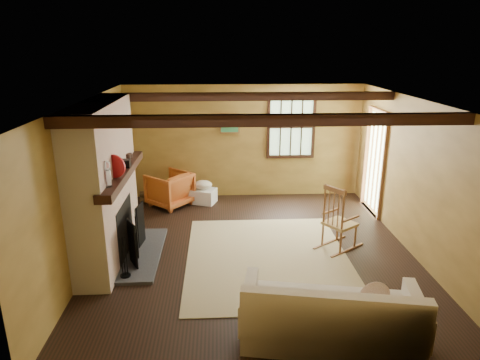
{
  "coord_description": "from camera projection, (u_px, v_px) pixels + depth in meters",
  "views": [
    {
      "loc": [
        -0.53,
        -6.15,
        3.17
      ],
      "look_at": [
        -0.2,
        0.4,
        1.09
      ],
      "focal_mm": 32.0,
      "sensor_mm": 36.0,
      "label": 1
    }
  ],
  "objects": [
    {
      "name": "ground",
      "position": [
        254.0,
        252.0,
        6.84
      ],
      "size": [
        5.5,
        5.5,
        0.0
      ],
      "primitive_type": "plane",
      "color": "black",
      "rests_on": "ground"
    },
    {
      "name": "room_envelope",
      "position": [
        268.0,
        149.0,
        6.6
      ],
      "size": [
        5.02,
        5.52,
        2.44
      ],
      "color": "#A8833B",
      "rests_on": "ground"
    },
    {
      "name": "fireplace",
      "position": [
        106.0,
        190.0,
        6.39
      ],
      "size": [
        1.02,
        2.3,
        2.4
      ],
      "color": "#984E3A",
      "rests_on": "ground"
    },
    {
      "name": "rug",
      "position": [
        268.0,
        258.0,
        6.65
      ],
      "size": [
        2.5,
        3.0,
        0.01
      ],
      "primitive_type": "cube",
      "color": "tan",
      "rests_on": "ground"
    },
    {
      "name": "rocking_chair",
      "position": [
        338.0,
        222.0,
        6.86
      ],
      "size": [
        0.87,
        0.78,
        1.08
      ],
      "rotation": [
        0.0,
        0.0,
        2.18
      ],
      "color": "tan",
      "rests_on": "ground"
    },
    {
      "name": "sofa",
      "position": [
        331.0,
        319.0,
        4.71
      ],
      "size": [
        2.08,
        1.2,
        0.79
      ],
      "rotation": [
        0.0,
        0.0,
        -0.18
      ],
      "color": "silver",
      "rests_on": "ground"
    },
    {
      "name": "firewood_pile",
      "position": [
        156.0,
        197.0,
        8.98
      ],
      "size": [
        0.67,
        0.12,
        0.24
      ],
      "color": "brown",
      "rests_on": "ground"
    },
    {
      "name": "laundry_basket",
      "position": [
        203.0,
        196.0,
        8.94
      ],
      "size": [
        0.6,
        0.53,
        0.3
      ],
      "primitive_type": "cube",
      "rotation": [
        0.0,
        0.0,
        -0.35
      ],
      "color": "white",
      "rests_on": "ground"
    },
    {
      "name": "basket_pillow",
      "position": [
        203.0,
        185.0,
        8.87
      ],
      "size": [
        0.44,
        0.39,
        0.19
      ],
      "primitive_type": "ellipsoid",
      "rotation": [
        0.0,
        0.0,
        0.28
      ],
      "color": "silver",
      "rests_on": "laundry_basket"
    },
    {
      "name": "armchair",
      "position": [
        170.0,
        189.0,
        8.74
      ],
      "size": [
        1.08,
        1.07,
        0.7
      ],
      "primitive_type": "imported",
      "rotation": [
        0.0,
        0.0,
        -2.28
      ],
      "color": "#BF6026",
      "rests_on": "ground"
    }
  ]
}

